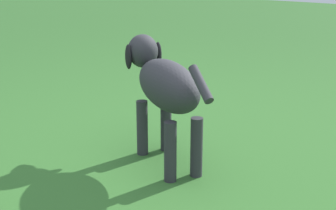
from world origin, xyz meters
name	(u,v)px	position (x,y,z in m)	size (l,w,h in m)	color
ground	(189,163)	(0.00, 0.00, 0.00)	(14.00, 14.00, 0.00)	#2D6026
dog	(164,85)	(-0.03, 0.12, 0.37)	(0.51, 0.70, 0.56)	#2D2D33
tennis_ball_2	(183,100)	(0.77, 0.47, 0.03)	(0.07, 0.07, 0.07)	yellow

